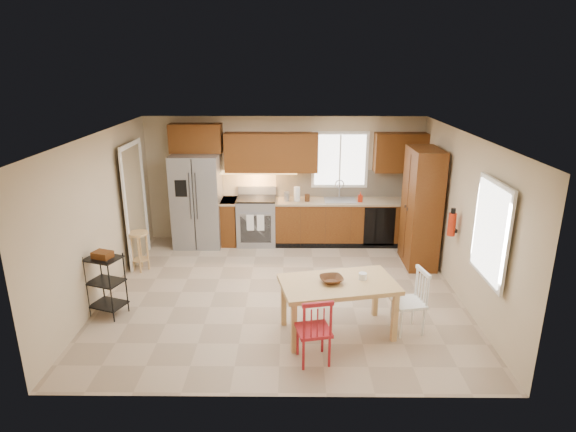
# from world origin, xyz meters

# --- Properties ---
(floor) EXTENTS (5.50, 5.50, 0.00)m
(floor) POSITION_xyz_m (0.00, 0.00, 0.00)
(floor) COLOR tan
(floor) RESTS_ON ground
(ceiling) EXTENTS (5.50, 5.00, 0.02)m
(ceiling) POSITION_xyz_m (0.00, 0.00, 2.50)
(ceiling) COLOR silver
(ceiling) RESTS_ON ground
(wall_back) EXTENTS (5.50, 0.02, 2.50)m
(wall_back) POSITION_xyz_m (0.00, 2.50, 1.25)
(wall_back) COLOR #CCB793
(wall_back) RESTS_ON ground
(wall_front) EXTENTS (5.50, 0.02, 2.50)m
(wall_front) POSITION_xyz_m (0.00, -2.50, 1.25)
(wall_front) COLOR #CCB793
(wall_front) RESTS_ON ground
(wall_left) EXTENTS (0.02, 5.00, 2.50)m
(wall_left) POSITION_xyz_m (-2.75, 0.00, 1.25)
(wall_left) COLOR #CCB793
(wall_left) RESTS_ON ground
(wall_right) EXTENTS (0.02, 5.00, 2.50)m
(wall_right) POSITION_xyz_m (2.75, 0.00, 1.25)
(wall_right) COLOR #CCB793
(wall_right) RESTS_ON ground
(refrigerator) EXTENTS (0.92, 0.75, 1.82)m
(refrigerator) POSITION_xyz_m (-1.70, 2.12, 0.91)
(refrigerator) COLOR gray
(refrigerator) RESTS_ON floor
(range_stove) EXTENTS (0.76, 0.63, 0.92)m
(range_stove) POSITION_xyz_m (-0.55, 2.19, 0.46)
(range_stove) COLOR gray
(range_stove) RESTS_ON floor
(base_cabinet_narrow) EXTENTS (0.30, 0.60, 0.90)m
(base_cabinet_narrow) POSITION_xyz_m (-1.10, 2.20, 0.45)
(base_cabinet_narrow) COLOR #613712
(base_cabinet_narrow) RESTS_ON floor
(base_cabinet_run) EXTENTS (2.92, 0.60, 0.90)m
(base_cabinet_run) POSITION_xyz_m (1.29, 2.20, 0.45)
(base_cabinet_run) COLOR #613712
(base_cabinet_run) RESTS_ON floor
(dishwasher) EXTENTS (0.60, 0.02, 0.78)m
(dishwasher) POSITION_xyz_m (1.85, 1.91, 0.45)
(dishwasher) COLOR black
(dishwasher) RESTS_ON floor
(backsplash) EXTENTS (2.92, 0.03, 0.55)m
(backsplash) POSITION_xyz_m (1.29, 2.48, 1.18)
(backsplash) COLOR beige
(backsplash) RESTS_ON wall_back
(upper_over_fridge) EXTENTS (1.00, 0.35, 0.55)m
(upper_over_fridge) POSITION_xyz_m (-1.70, 2.33, 2.10)
(upper_over_fridge) COLOR #613010
(upper_over_fridge) RESTS_ON wall_back
(upper_left_block) EXTENTS (1.80, 0.35, 0.75)m
(upper_left_block) POSITION_xyz_m (-0.25, 2.33, 1.83)
(upper_left_block) COLOR #613010
(upper_left_block) RESTS_ON wall_back
(upper_right_block) EXTENTS (1.00, 0.35, 0.75)m
(upper_right_block) POSITION_xyz_m (2.25, 2.33, 1.83)
(upper_right_block) COLOR #613010
(upper_right_block) RESTS_ON wall_back
(window_back) EXTENTS (1.12, 0.04, 1.12)m
(window_back) POSITION_xyz_m (1.10, 2.48, 1.65)
(window_back) COLOR white
(window_back) RESTS_ON wall_back
(sink) EXTENTS (0.62, 0.46, 0.16)m
(sink) POSITION_xyz_m (1.10, 2.20, 0.86)
(sink) COLOR gray
(sink) RESTS_ON base_cabinet_run
(undercab_glow) EXTENTS (1.60, 0.30, 0.01)m
(undercab_glow) POSITION_xyz_m (-0.55, 2.30, 1.43)
(undercab_glow) COLOR #FFBF66
(undercab_glow) RESTS_ON wall_back
(soap_bottle) EXTENTS (0.09, 0.09, 0.19)m
(soap_bottle) POSITION_xyz_m (1.48, 2.10, 1.00)
(soap_bottle) COLOR #B2240C
(soap_bottle) RESTS_ON base_cabinet_run
(paper_towel) EXTENTS (0.12, 0.12, 0.28)m
(paper_towel) POSITION_xyz_m (0.25, 2.15, 1.04)
(paper_towel) COLOR white
(paper_towel) RESTS_ON base_cabinet_run
(canister_steel) EXTENTS (0.11, 0.11, 0.18)m
(canister_steel) POSITION_xyz_m (0.05, 2.15, 0.99)
(canister_steel) COLOR gray
(canister_steel) RESTS_ON base_cabinet_run
(canister_wood) EXTENTS (0.10, 0.10, 0.14)m
(canister_wood) POSITION_xyz_m (0.45, 2.12, 0.97)
(canister_wood) COLOR #492813
(canister_wood) RESTS_ON base_cabinet_run
(pantry) EXTENTS (0.50, 0.95, 2.10)m
(pantry) POSITION_xyz_m (2.43, 1.20, 1.05)
(pantry) COLOR #613712
(pantry) RESTS_ON floor
(fire_extinguisher) EXTENTS (0.12, 0.12, 0.36)m
(fire_extinguisher) POSITION_xyz_m (2.63, 0.15, 1.10)
(fire_extinguisher) COLOR #B2240C
(fire_extinguisher) RESTS_ON wall_right
(window_right) EXTENTS (0.04, 1.02, 1.32)m
(window_right) POSITION_xyz_m (2.68, -1.15, 1.45)
(window_right) COLOR white
(window_right) RESTS_ON wall_right
(doorway) EXTENTS (0.04, 0.95, 2.10)m
(doorway) POSITION_xyz_m (-2.67, 1.30, 1.05)
(doorway) COLOR #8C7A59
(doorway) RESTS_ON wall_left
(dining_table) EXTENTS (1.64, 1.13, 0.73)m
(dining_table) POSITION_xyz_m (0.76, -1.17, 0.37)
(dining_table) COLOR tan
(dining_table) RESTS_ON floor
(chair_red) EXTENTS (0.49, 0.49, 0.88)m
(chair_red) POSITION_xyz_m (0.41, -1.82, 0.44)
(chair_red) COLOR maroon
(chair_red) RESTS_ON floor
(chair_white) EXTENTS (0.49, 0.49, 0.88)m
(chair_white) POSITION_xyz_m (1.71, -1.12, 0.44)
(chair_white) COLOR white
(chair_white) RESTS_ON floor
(table_bowl) EXTENTS (0.36, 0.36, 0.07)m
(table_bowl) POSITION_xyz_m (0.67, -1.17, 0.74)
(table_bowl) COLOR #492813
(table_bowl) RESTS_ON dining_table
(table_jar) EXTENTS (0.12, 0.12, 0.12)m
(table_jar) POSITION_xyz_m (1.09, -1.08, 0.77)
(table_jar) COLOR white
(table_jar) RESTS_ON dining_table
(bar_stool) EXTENTS (0.36, 0.36, 0.70)m
(bar_stool) POSITION_xyz_m (-2.50, 0.85, 0.35)
(bar_stool) COLOR tan
(bar_stool) RESTS_ON floor
(utility_cart) EXTENTS (0.56, 0.50, 0.92)m
(utility_cart) POSITION_xyz_m (-2.50, -0.70, 0.46)
(utility_cart) COLOR black
(utility_cart) RESTS_ON floor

